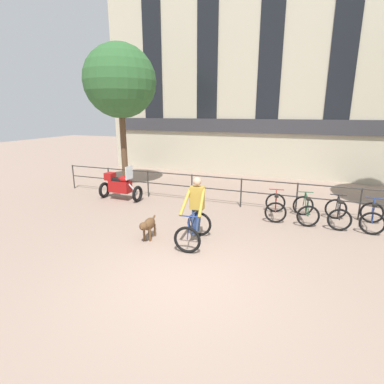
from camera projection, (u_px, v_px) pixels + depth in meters
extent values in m
plane|color=gray|center=(185.00, 280.00, 6.07)|extent=(60.00, 60.00, 0.00)
cylinder|color=#2D2B28|center=(74.00, 177.00, 13.23)|extent=(0.05, 0.05, 1.05)
cylinder|color=#2D2B28|center=(109.00, 180.00, 12.58)|extent=(0.05, 0.05, 1.05)
cylinder|color=#2D2B28|center=(148.00, 184.00, 11.92)|extent=(0.05, 0.05, 1.05)
cylinder|color=#2D2B28|center=(192.00, 188.00, 11.27)|extent=(0.05, 0.05, 1.05)
cylinder|color=#2D2B28|center=(241.00, 193.00, 10.62)|extent=(0.05, 0.05, 1.05)
cylinder|color=#2D2B28|center=(297.00, 198.00, 9.96)|extent=(0.05, 0.05, 1.05)
cylinder|color=#2D2B28|center=(360.00, 204.00, 9.31)|extent=(0.05, 0.05, 1.05)
cylinder|color=#2D2B28|center=(242.00, 179.00, 10.49)|extent=(15.00, 0.04, 0.04)
cylinder|color=#2D2B28|center=(241.00, 191.00, 10.60)|extent=(15.00, 0.04, 0.04)
cube|color=#BCB299|center=(271.00, 66.00, 14.55)|extent=(18.00, 0.60, 10.92)
cube|color=#333338|center=(266.00, 126.00, 14.97)|extent=(17.10, 0.12, 0.70)
cube|color=black|center=(153.00, 61.00, 16.31)|extent=(1.10, 0.06, 6.11)
cube|color=black|center=(207.00, 57.00, 15.21)|extent=(1.10, 0.06, 6.11)
cube|color=black|center=(271.00, 53.00, 14.11)|extent=(1.10, 0.06, 6.11)
cube|color=black|center=(345.00, 48.00, 13.02)|extent=(1.10, 0.06, 6.11)
torus|color=black|center=(187.00, 240.00, 7.17)|extent=(0.68, 0.12, 0.68)
torus|color=black|center=(199.00, 224.00, 8.19)|extent=(0.68, 0.12, 0.68)
cylinder|color=navy|center=(192.00, 224.00, 7.51)|extent=(0.07, 0.49, 0.60)
cylinder|color=navy|center=(196.00, 221.00, 7.82)|extent=(0.05, 0.23, 0.52)
cylinder|color=navy|center=(193.00, 213.00, 7.53)|extent=(0.09, 0.66, 0.10)
cylinder|color=navy|center=(197.00, 228.00, 7.99)|extent=(0.06, 0.44, 0.08)
cylinder|color=navy|center=(198.00, 217.00, 8.02)|extent=(0.05, 0.27, 0.47)
cylinder|color=navy|center=(188.00, 228.00, 7.20)|extent=(0.05, 0.23, 0.54)
cylinder|color=navy|center=(190.00, 216.00, 7.22)|extent=(0.48, 0.07, 0.03)
cube|color=black|center=(197.00, 210.00, 7.84)|extent=(0.14, 0.25, 0.05)
cube|color=#AD8933|center=(197.00, 198.00, 7.76)|extent=(0.38, 0.25, 0.60)
sphere|color=tan|center=(197.00, 181.00, 7.64)|extent=(0.22, 0.22, 0.22)
cylinder|color=#AD8933|center=(185.00, 201.00, 7.51)|extent=(0.09, 0.71, 0.60)
cylinder|color=#AD8933|center=(202.00, 203.00, 7.40)|extent=(0.20, 0.72, 0.60)
cylinder|color=navy|center=(193.00, 222.00, 7.85)|extent=(0.16, 0.32, 0.69)
cylinder|color=navy|center=(199.00, 220.00, 7.79)|extent=(0.12, 0.30, 0.58)
ellipsoid|color=brown|center=(149.00, 224.00, 7.99)|extent=(0.33, 0.58, 0.30)
cylinder|color=brown|center=(146.00, 226.00, 7.78)|extent=(0.19, 0.18, 0.17)
sphere|color=brown|center=(143.00, 226.00, 7.60)|extent=(0.21, 0.21, 0.21)
cone|color=brown|center=(142.00, 228.00, 7.52)|extent=(0.13, 0.14, 0.12)
cylinder|color=brown|center=(154.00, 218.00, 8.29)|extent=(0.08, 0.19, 0.11)
cylinder|color=brown|center=(144.00, 234.00, 7.91)|extent=(0.06, 0.06, 0.35)
cylinder|color=brown|center=(150.00, 235.00, 7.87)|extent=(0.06, 0.06, 0.35)
cylinder|color=brown|center=(149.00, 229.00, 8.24)|extent=(0.06, 0.06, 0.35)
cylinder|color=brown|center=(155.00, 230.00, 8.20)|extent=(0.06, 0.06, 0.35)
torus|color=black|center=(138.00, 194.00, 11.29)|extent=(0.13, 0.62, 0.62)
torus|color=black|center=(104.00, 190.00, 11.86)|extent=(0.13, 0.62, 0.62)
cube|color=maroon|center=(120.00, 186.00, 11.51)|extent=(0.85, 0.42, 0.44)
ellipsoid|color=maroon|center=(124.00, 179.00, 11.36)|extent=(0.49, 0.33, 0.24)
cube|color=black|center=(117.00, 179.00, 11.48)|extent=(0.57, 0.31, 0.10)
cylinder|color=#B2B2B7|center=(133.00, 189.00, 11.31)|extent=(0.43, 0.07, 0.41)
cube|color=silver|center=(129.00, 173.00, 11.20)|extent=(0.04, 0.44, 0.50)
cube|color=maroon|center=(110.00, 176.00, 11.58)|extent=(0.33, 0.37, 0.28)
torus|color=black|center=(275.00, 203.00, 10.13)|extent=(0.66, 0.13, 0.66)
torus|color=black|center=(275.00, 212.00, 9.15)|extent=(0.66, 0.13, 0.66)
cylinder|color=maroon|center=(276.00, 199.00, 9.69)|extent=(0.08, 0.47, 0.58)
cylinder|color=maroon|center=(276.00, 203.00, 9.40)|extent=(0.06, 0.22, 0.51)
cylinder|color=maroon|center=(277.00, 193.00, 9.53)|extent=(0.10, 0.63, 0.10)
cylinder|color=maroon|center=(275.00, 211.00, 9.35)|extent=(0.07, 0.42, 0.07)
cylinder|color=maroon|center=(276.00, 204.00, 9.20)|extent=(0.05, 0.25, 0.46)
cylinder|color=maroon|center=(276.00, 196.00, 9.97)|extent=(0.05, 0.21, 0.52)
cylinder|color=maroon|center=(277.00, 189.00, 9.82)|extent=(0.48, 0.08, 0.03)
cube|color=black|center=(277.00, 196.00, 9.24)|extent=(0.15, 0.25, 0.05)
torus|color=black|center=(303.00, 206.00, 9.82)|extent=(0.66, 0.16, 0.66)
torus|color=black|center=(308.00, 216.00, 8.83)|extent=(0.66, 0.16, 0.66)
cylinder|color=#194C2D|center=(306.00, 202.00, 9.37)|extent=(0.10, 0.47, 0.58)
cylinder|color=#194C2D|center=(307.00, 206.00, 9.08)|extent=(0.07, 0.22, 0.51)
cylinder|color=#194C2D|center=(307.00, 196.00, 9.22)|extent=(0.13, 0.63, 0.10)
cylinder|color=#194C2D|center=(307.00, 215.00, 9.03)|extent=(0.09, 0.42, 0.07)
cylinder|color=#194C2D|center=(308.00, 208.00, 8.88)|extent=(0.06, 0.25, 0.46)
cylinder|color=#194C2D|center=(304.00, 199.00, 9.66)|extent=(0.06, 0.21, 0.52)
cylinder|color=#194C2D|center=(305.00, 192.00, 9.51)|extent=(0.48, 0.10, 0.03)
cube|color=black|center=(308.00, 199.00, 8.92)|extent=(0.16, 0.26, 0.05)
torus|color=black|center=(336.00, 209.00, 9.48)|extent=(0.66, 0.08, 0.66)
torus|color=black|center=(339.00, 220.00, 8.53)|extent=(0.66, 0.08, 0.66)
cylinder|color=black|center=(338.00, 206.00, 9.05)|extent=(0.04, 0.47, 0.58)
cylinder|color=black|center=(339.00, 210.00, 8.77)|extent=(0.04, 0.22, 0.51)
cylinder|color=black|center=(339.00, 199.00, 8.90)|extent=(0.05, 0.63, 0.10)
cylinder|color=black|center=(339.00, 218.00, 8.72)|extent=(0.04, 0.42, 0.07)
cylinder|color=black|center=(340.00, 211.00, 8.57)|extent=(0.03, 0.25, 0.46)
cylinder|color=black|center=(337.00, 202.00, 9.33)|extent=(0.03, 0.21, 0.52)
cylinder|color=black|center=(338.00, 195.00, 9.18)|extent=(0.48, 0.04, 0.03)
cube|color=black|center=(341.00, 202.00, 8.62)|extent=(0.13, 0.24, 0.05)
torus|color=black|center=(372.00, 213.00, 9.13)|extent=(0.66, 0.16, 0.66)
torus|color=black|center=(372.00, 224.00, 8.25)|extent=(0.66, 0.16, 0.66)
cylinder|color=navy|center=(373.00, 209.00, 8.72)|extent=(0.10, 0.47, 0.58)
cylinder|color=navy|center=(373.00, 213.00, 8.47)|extent=(0.06, 0.22, 0.51)
cylinder|color=navy|center=(375.00, 202.00, 8.58)|extent=(0.13, 0.63, 0.10)
cylinder|color=navy|center=(372.00, 222.00, 8.43)|extent=(0.09, 0.42, 0.07)
cylinder|color=navy|center=(373.00, 215.00, 8.29)|extent=(0.06, 0.25, 0.46)
cylinder|color=navy|center=(373.00, 206.00, 8.98)|extent=(0.06, 0.21, 0.52)
cylinder|color=navy|center=(375.00, 198.00, 8.84)|extent=(0.48, 0.10, 0.03)
cube|color=black|center=(375.00, 205.00, 8.32)|extent=(0.15, 0.26, 0.05)
cylinder|color=brown|center=(124.00, 146.00, 13.04)|extent=(0.26, 0.26, 3.71)
sphere|color=#2D5B2D|center=(120.00, 81.00, 12.34)|extent=(2.99, 2.99, 2.99)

